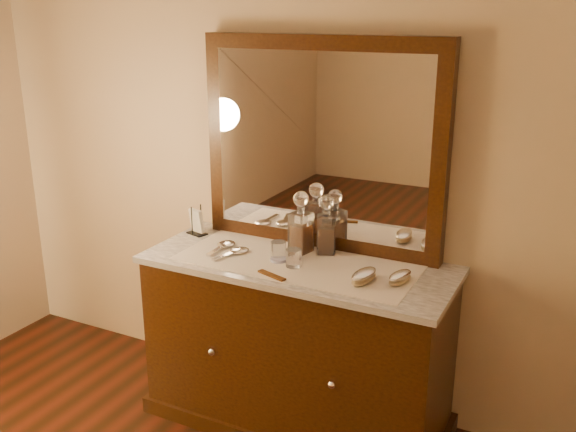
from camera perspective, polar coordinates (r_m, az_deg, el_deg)
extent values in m
plane|color=tan|center=(3.05, 3.38, 7.42)|extent=(4.50, 4.50, 0.00)
cube|color=black|center=(3.14, 0.84, -11.56)|extent=(1.40, 0.55, 0.82)
cube|color=black|center=(3.34, 0.81, -17.11)|extent=(1.46, 0.59, 0.08)
sphere|color=silver|center=(3.03, -6.79, -11.92)|extent=(0.04, 0.04, 0.04)
sphere|color=silver|center=(2.79, 3.92, -14.75)|extent=(0.04, 0.04, 0.04)
cube|color=white|center=(2.95, 0.88, -4.37)|extent=(1.44, 0.59, 0.03)
cube|color=black|center=(3.02, 2.98, 6.33)|extent=(1.20, 0.08, 1.00)
cube|color=white|center=(2.98, 2.71, 6.22)|extent=(1.06, 0.01, 0.86)
cube|color=silver|center=(2.93, 0.71, -4.19)|extent=(1.10, 0.45, 0.00)
cylinder|color=white|center=(2.94, -0.84, -3.90)|extent=(0.08, 0.08, 0.01)
cube|color=brown|center=(2.78, -1.46, -5.30)|extent=(0.15, 0.07, 0.01)
cube|color=black|center=(3.34, -8.09, -1.54)|extent=(0.11, 0.09, 0.01)
cylinder|color=black|center=(3.29, -8.56, -0.46)|extent=(0.01, 0.01, 0.15)
cylinder|color=black|center=(3.33, -7.75, -0.22)|extent=(0.01, 0.01, 0.15)
cube|color=white|center=(3.31, -8.14, -0.43)|extent=(0.09, 0.06, 0.12)
cube|color=brown|center=(3.04, 1.16, -1.97)|extent=(0.09, 0.09, 0.13)
cube|color=white|center=(3.03, 1.17, -1.46)|extent=(0.11, 0.11, 0.19)
cylinder|color=white|center=(2.99, 1.18, 0.55)|extent=(0.05, 0.05, 0.03)
sphere|color=white|center=(2.98, 1.19, 1.52)|extent=(0.09, 0.09, 0.07)
cube|color=brown|center=(3.03, 3.42, -2.14)|extent=(0.09, 0.09, 0.13)
cube|color=white|center=(3.02, 3.43, -1.64)|extent=(0.11, 0.11, 0.18)
cylinder|color=white|center=(2.98, 3.47, 0.30)|extent=(0.05, 0.05, 0.03)
sphere|color=white|center=(2.97, 3.48, 1.24)|extent=(0.09, 0.09, 0.07)
ellipsoid|color=#95805B|center=(2.75, 6.76, -5.55)|extent=(0.10, 0.18, 0.03)
ellipsoid|color=silver|center=(2.74, 6.77, -5.13)|extent=(0.10, 0.18, 0.03)
ellipsoid|color=#95805B|center=(2.76, 9.93, -5.59)|extent=(0.09, 0.16, 0.02)
ellipsoid|color=silver|center=(2.75, 9.95, -5.22)|extent=(0.09, 0.16, 0.02)
ellipsoid|color=silver|center=(3.14, -5.55, -2.50)|extent=(0.09, 0.11, 0.02)
cube|color=silver|center=(3.07, -6.45, -3.11)|extent=(0.03, 0.14, 0.01)
ellipsoid|color=silver|center=(3.05, -4.40, -3.07)|extent=(0.11, 0.12, 0.02)
cube|color=silver|center=(3.00, -5.72, -3.58)|extent=(0.06, 0.13, 0.01)
cylinder|color=white|center=(2.87, 0.51, -3.74)|extent=(0.07, 0.07, 0.08)
cylinder|color=white|center=(2.96, -0.86, -3.05)|extent=(0.07, 0.07, 0.08)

